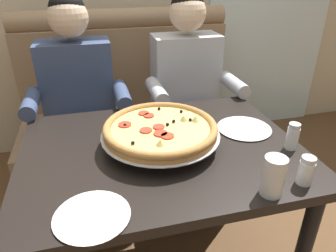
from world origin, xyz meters
The scene contains 11 objects.
booth_bench centered at (0.00, 0.89, 0.40)m, with size 1.45×0.78×1.13m.
dining_table centered at (0.00, 0.00, 0.63)m, with size 1.13×0.85×0.73m.
diner_left centered at (-0.33, 0.63, 0.71)m, with size 0.54×0.64×1.27m.
diner_right centered at (0.33, 0.63, 0.71)m, with size 0.54×0.64×1.27m.
pizza centered at (0.00, 0.02, 0.80)m, with size 0.48×0.48×0.11m.
shaker_oregano centered at (0.42, -0.35, 0.77)m, with size 0.05×0.05×0.10m.
shaker_parmesan centered at (0.51, -0.14, 0.78)m, with size 0.05×0.05×0.11m.
plate_near_left centered at (-0.29, -0.33, 0.74)m, with size 0.23×0.23×0.02m.
plate_near_right centered at (0.40, 0.06, 0.74)m, with size 0.24×0.24×0.02m.
drinking_glass centered at (0.28, -0.37, 0.79)m, with size 0.07×0.07×0.14m.
patio_chair centered at (1.14, 1.93, 0.52)m, with size 0.40×0.40×0.86m.
Camera 1 is at (-0.25, -1.06, 1.40)m, focal length 33.40 mm.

